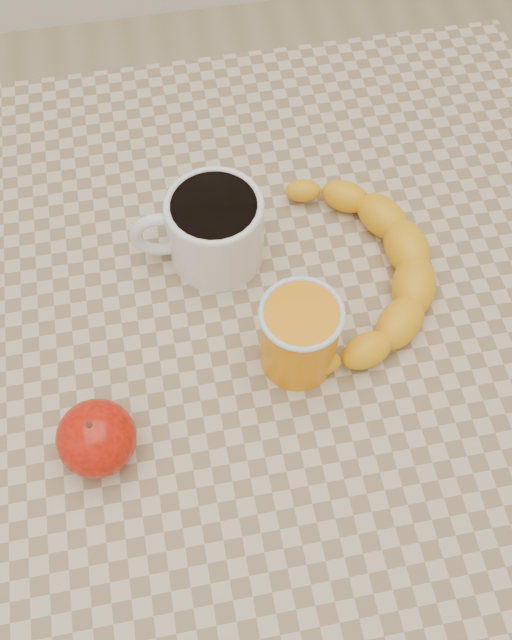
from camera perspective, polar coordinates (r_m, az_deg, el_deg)
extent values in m
plane|color=tan|center=(1.41, 0.00, -15.66)|extent=(3.00, 3.00, 0.00)
cube|color=tan|center=(0.72, 0.00, -1.56)|extent=(0.80, 0.80, 0.04)
cube|color=olive|center=(0.77, 0.00, -3.32)|extent=(0.74, 0.74, 0.06)
cylinder|color=olive|center=(1.26, -18.99, 1.70)|extent=(0.05, 0.05, 0.71)
cylinder|color=olive|center=(1.29, 12.56, 6.67)|extent=(0.05, 0.05, 0.71)
cylinder|color=white|center=(0.72, -3.24, 7.17)|extent=(0.11, 0.11, 0.08)
cylinder|color=black|center=(0.70, -3.39, 8.96)|extent=(0.08, 0.08, 0.01)
torus|color=white|center=(0.69, -3.40, 9.15)|extent=(0.10, 0.10, 0.01)
torus|color=white|center=(0.73, -7.67, 6.76)|extent=(0.06, 0.02, 0.06)
cylinder|color=orange|center=(0.66, 3.48, -1.35)|extent=(0.07, 0.07, 0.09)
torus|color=silver|center=(0.62, 3.69, 0.55)|extent=(0.08, 0.08, 0.01)
ellipsoid|color=#970A05|center=(0.64, -12.64, -9.20)|extent=(0.07, 0.07, 0.06)
cylinder|color=#382311|center=(0.62, -13.13, -8.31)|extent=(0.01, 0.01, 0.01)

